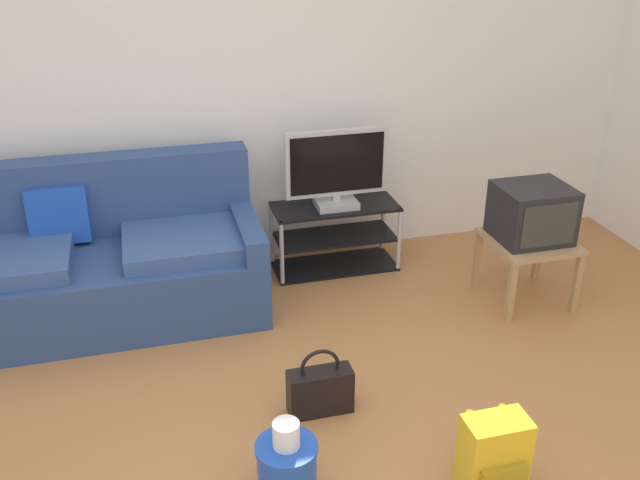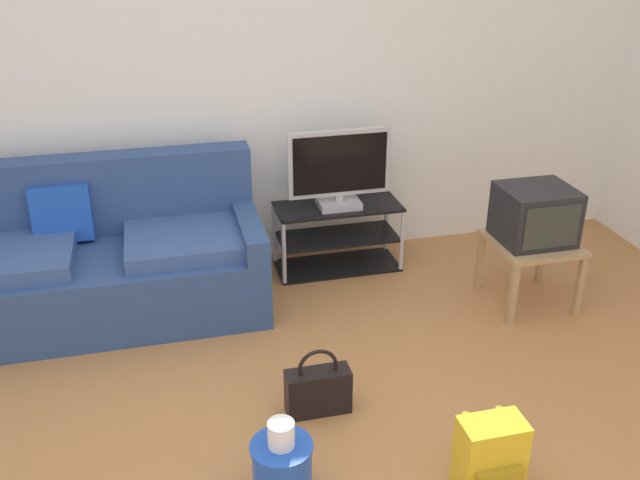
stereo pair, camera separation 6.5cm
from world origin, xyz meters
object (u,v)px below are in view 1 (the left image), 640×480
at_px(crt_tv, 532,213).
at_px(backpack, 494,456).
at_px(handbag, 320,390).
at_px(cleaning_bucket, 287,467).
at_px(side_table, 529,249).
at_px(couch, 100,264).
at_px(flat_tv, 336,170).
at_px(tv_stand, 335,237).

height_order(crt_tv, backpack, crt_tv).
relative_size(handbag, cleaning_bucket, 0.93).
height_order(side_table, backpack, side_table).
distance_m(couch, backpack, 2.64).
xyz_separation_m(flat_tv, crt_tv, (1.08, -0.73, -0.14)).
bearing_deg(cleaning_bucket, backpack, -11.71).
height_order(backpack, handbag, handbag).
distance_m(crt_tv, cleaning_bucket, 2.35).
relative_size(tv_stand, handbag, 2.33).
bearing_deg(tv_stand, couch, -172.26).
xyz_separation_m(tv_stand, handbag, (-0.52, -1.53, -0.11)).
xyz_separation_m(flat_tv, handbag, (-0.52, -1.51, -0.62)).
height_order(flat_tv, handbag, flat_tv).
bearing_deg(couch, handbag, -50.73).
distance_m(crt_tv, handbag, 1.85).
height_order(couch, cleaning_bucket, couch).
distance_m(side_table, crt_tv, 0.25).
xyz_separation_m(couch, crt_tv, (2.68, -0.53, 0.27)).
relative_size(side_table, crt_tv, 1.17).
relative_size(couch, cleaning_bucket, 4.84).
xyz_separation_m(couch, tv_stand, (1.60, 0.22, -0.11)).
distance_m(side_table, backpack, 1.80).
bearing_deg(couch, backpack, -50.39).
bearing_deg(tv_stand, crt_tv, -34.72).
relative_size(couch, side_table, 3.78).
bearing_deg(flat_tv, cleaning_bucket, -111.69).
height_order(couch, crt_tv, couch).
bearing_deg(backpack, cleaning_bucket, 151.86).
height_order(flat_tv, side_table, flat_tv).
height_order(couch, tv_stand, couch).
bearing_deg(side_table, tv_stand, 144.71).
bearing_deg(crt_tv, handbag, -154.00).
distance_m(backpack, cleaning_bucket, 0.91).
height_order(couch, flat_tv, flat_tv).
distance_m(couch, side_table, 2.74).
height_order(tv_stand, cleaning_bucket, tv_stand).
relative_size(flat_tv, backpack, 1.89).
bearing_deg(couch, crt_tv, -11.27).
distance_m(backpack, handbag, 0.94).
xyz_separation_m(couch, cleaning_bucket, (0.79, -1.85, -0.18)).
bearing_deg(side_table, cleaning_bucket, -145.68).
distance_m(couch, flat_tv, 1.66).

